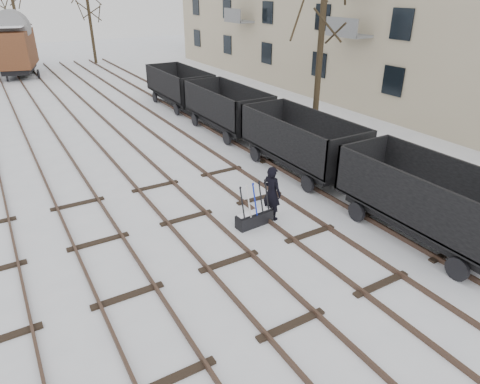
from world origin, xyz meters
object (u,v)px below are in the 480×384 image
object	(u,v)px
ground_frame	(254,217)
box_van_wagon	(15,47)
worker	(272,193)
freight_wagon_a	(428,212)

from	to	relation	value
ground_frame	box_van_wagon	size ratio (longest dim) A/B	0.24
box_van_wagon	ground_frame	bearing A→B (deg)	-69.47
ground_frame	worker	size ratio (longest dim) A/B	0.78
ground_frame	freight_wagon_a	size ratio (longest dim) A/B	0.25
ground_frame	box_van_wagon	distance (m)	32.79
freight_wagon_a	box_van_wagon	size ratio (longest dim) A/B	0.96
ground_frame	box_van_wagon	world-z (taller)	box_van_wagon
ground_frame	freight_wagon_a	bearing A→B (deg)	-43.50
ground_frame	worker	bearing A→B (deg)	3.16
worker	ground_frame	bearing A→B (deg)	77.40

